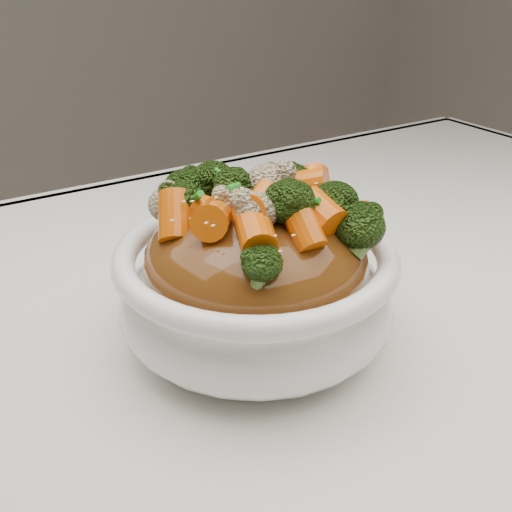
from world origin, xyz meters
TOP-DOWN VIEW (x-y plane):
  - tablecloth at (0.00, 0.00)m, footprint 1.20×0.80m
  - bowl at (-0.04, 0.01)m, footprint 0.23×0.23m
  - sauce_base at (-0.04, 0.01)m, footprint 0.19×0.19m
  - carrots at (-0.04, 0.01)m, footprint 0.19×0.19m
  - broccoli at (-0.04, 0.01)m, footprint 0.19×0.19m
  - cauliflower at (-0.04, 0.01)m, footprint 0.19×0.19m
  - scallions at (-0.04, 0.01)m, footprint 0.14×0.14m
  - sesame_seeds at (-0.04, 0.01)m, footprint 0.17×0.17m

SIDE VIEW (x-z plane):
  - tablecloth at x=0.00m, z-range 0.71..0.75m
  - bowl at x=-0.04m, z-range 0.75..0.83m
  - sauce_base at x=-0.04m, z-range 0.77..0.86m
  - cauliflower at x=-0.04m, z-range 0.86..0.89m
  - broccoli at x=-0.04m, z-range 0.86..0.90m
  - carrots at x=-0.04m, z-range 0.85..0.90m
  - scallions at x=-0.04m, z-range 0.87..0.89m
  - sesame_seeds at x=-0.04m, z-range 0.87..0.88m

